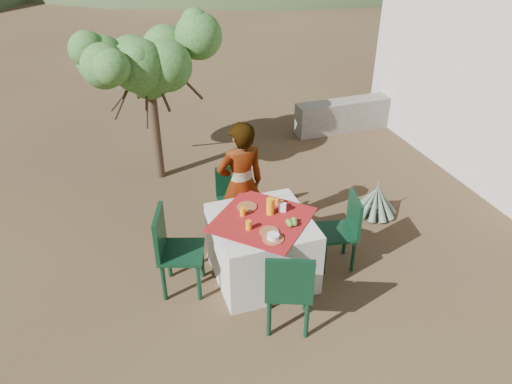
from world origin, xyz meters
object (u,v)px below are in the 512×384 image
(shrub_tree, at_px, (153,68))
(person, at_px, (241,185))
(table, at_px, (262,248))
(chair_left, at_px, (173,248))
(agave, at_px, (376,201))
(juice_pitcher, at_px, (270,206))
(chair_far, at_px, (233,196))
(chair_near, at_px, (289,288))
(chair_right, at_px, (344,228))

(shrub_tree, bearing_deg, person, -72.42)
(table, height_order, person, person)
(chair_left, height_order, person, person)
(table, height_order, agave, table)
(person, bearing_deg, juice_pitcher, 97.01)
(person, bearing_deg, agave, 173.78)
(person, xyz_separation_m, juice_pitcher, (0.14, -0.62, 0.06))
(chair_far, relative_size, chair_left, 0.84)
(chair_near, relative_size, chair_right, 1.09)
(table, height_order, chair_left, chair_left)
(table, height_order, chair_far, chair_far)
(shrub_tree, height_order, juice_pitcher, shrub_tree)
(table, distance_m, shrub_tree, 3.02)
(chair_near, xyz_separation_m, chair_right, (0.97, 0.75, -0.05))
(table, bearing_deg, chair_near, -91.81)
(chair_right, distance_m, juice_pitcher, 0.92)
(chair_near, distance_m, person, 1.56)
(table, xyz_separation_m, agave, (1.84, 0.66, -0.18))
(shrub_tree, bearing_deg, chair_left, -96.79)
(agave, bearing_deg, chair_far, 169.56)
(juice_pitcher, bearing_deg, chair_far, 99.09)
(chair_left, bearing_deg, chair_right, -77.26)
(chair_near, bearing_deg, chair_left, -23.55)
(chair_right, relative_size, shrub_tree, 0.43)
(chair_far, bearing_deg, shrub_tree, 112.62)
(chair_right, bearing_deg, chair_left, -84.34)
(chair_right, height_order, juice_pitcher, juice_pitcher)
(table, bearing_deg, juice_pitcher, 29.25)
(chair_left, relative_size, chair_right, 1.11)
(agave, bearing_deg, juice_pitcher, -160.96)
(agave, bearing_deg, chair_right, -139.93)
(chair_near, bearing_deg, shrub_tree, -58.09)
(person, xyz_separation_m, shrub_tree, (-0.63, 1.98, 0.85))
(chair_left, xyz_separation_m, shrub_tree, (0.31, 2.57, 1.10))
(chair_right, height_order, person, person)
(chair_far, relative_size, person, 0.52)
(table, relative_size, chair_far, 1.56)
(table, xyz_separation_m, person, (-0.02, 0.69, 0.41))
(chair_far, height_order, agave, chair_far)
(chair_far, height_order, juice_pitcher, juice_pitcher)
(chair_left, bearing_deg, chair_near, -117.03)
(shrub_tree, distance_m, juice_pitcher, 2.82)
(chair_right, bearing_deg, agave, 141.43)
(chair_far, bearing_deg, chair_near, -87.44)
(chair_right, bearing_deg, chair_far, -127.13)
(chair_right, distance_m, agave, 1.21)
(chair_left, relative_size, juice_pitcher, 5.17)
(chair_far, bearing_deg, juice_pitcher, -78.54)
(chair_left, distance_m, chair_right, 1.90)
(chair_far, distance_m, chair_right, 1.47)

